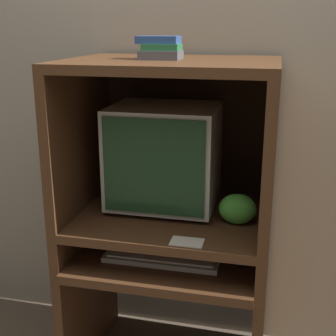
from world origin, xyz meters
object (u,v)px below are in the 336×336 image
at_px(keyboard, 162,256).
at_px(mouse, 239,262).
at_px(book_stack, 160,48).
at_px(crt_monitor, 165,156).
at_px(snack_bag, 237,209).

xyz_separation_m(keyboard, mouse, (0.31, 0.01, 0.00)).
xyz_separation_m(keyboard, book_stack, (-0.03, 0.11, 0.82)).
relative_size(crt_monitor, snack_bag, 2.99).
distance_m(mouse, snack_bag, 0.21).
height_order(mouse, book_stack, book_stack).
relative_size(crt_monitor, mouse, 6.47).
relative_size(crt_monitor, book_stack, 2.62).
bearing_deg(keyboard, book_stack, 106.34).
bearing_deg(mouse, keyboard, -177.72).
bearing_deg(snack_bag, crt_monitor, 159.48).
distance_m(keyboard, snack_bag, 0.36).
bearing_deg(book_stack, mouse, -15.91).
bearing_deg(mouse, book_stack, 164.09).
height_order(crt_monitor, keyboard, crt_monitor).
bearing_deg(mouse, crt_monitor, 152.85).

